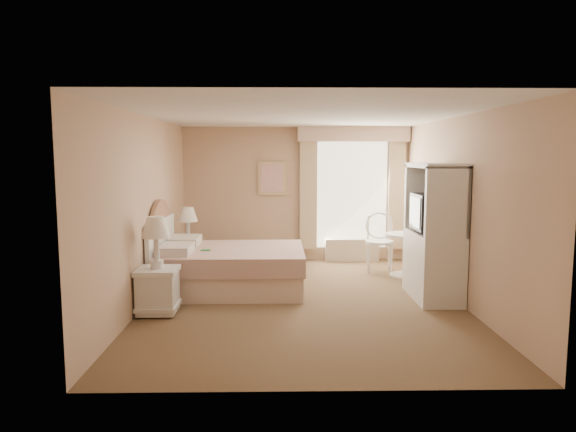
{
  "coord_description": "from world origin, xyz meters",
  "views": [
    {
      "loc": [
        -0.33,
        -6.85,
        1.97
      ],
      "look_at": [
        -0.19,
        0.3,
        1.13
      ],
      "focal_mm": 32.0,
      "sensor_mm": 36.0,
      "label": 1
    }
  ],
  "objects_px": {
    "bed": "(225,266)",
    "round_table": "(405,248)",
    "armoire": "(434,243)",
    "cafe_chair": "(379,237)",
    "nightstand_far": "(189,249)",
    "nightstand_near": "(157,278)"
  },
  "relations": [
    {
      "from": "armoire",
      "to": "cafe_chair",
      "type": "bearing_deg",
      "value": 102.93
    },
    {
      "from": "round_table",
      "to": "armoire",
      "type": "height_order",
      "value": "armoire"
    },
    {
      "from": "bed",
      "to": "round_table",
      "type": "distance_m",
      "value": 2.99
    },
    {
      "from": "nightstand_near",
      "to": "round_table",
      "type": "relative_size",
      "value": 1.71
    },
    {
      "from": "round_table",
      "to": "armoire",
      "type": "bearing_deg",
      "value": -87.29
    },
    {
      "from": "nightstand_far",
      "to": "nightstand_near",
      "type": "bearing_deg",
      "value": -90.0
    },
    {
      "from": "nightstand_near",
      "to": "nightstand_far",
      "type": "bearing_deg",
      "value": 90.0
    },
    {
      "from": "nightstand_near",
      "to": "cafe_chair",
      "type": "xyz_separation_m",
      "value": [
        3.25,
        2.41,
        0.12
      ]
    },
    {
      "from": "armoire",
      "to": "round_table",
      "type": "bearing_deg",
      "value": 92.71
    },
    {
      "from": "nightstand_far",
      "to": "armoire",
      "type": "distance_m",
      "value": 4.0
    },
    {
      "from": "nightstand_near",
      "to": "round_table",
      "type": "height_order",
      "value": "nightstand_near"
    },
    {
      "from": "round_table",
      "to": "cafe_chair",
      "type": "height_order",
      "value": "cafe_chair"
    },
    {
      "from": "round_table",
      "to": "cafe_chair",
      "type": "bearing_deg",
      "value": 127.75
    },
    {
      "from": "bed",
      "to": "nightstand_near",
      "type": "bearing_deg",
      "value": -121.81
    },
    {
      "from": "nightstand_far",
      "to": "cafe_chair",
      "type": "relative_size",
      "value": 1.1
    },
    {
      "from": "bed",
      "to": "round_table",
      "type": "relative_size",
      "value": 3.0
    },
    {
      "from": "nightstand_far",
      "to": "round_table",
      "type": "relative_size",
      "value": 1.56
    },
    {
      "from": "armoire",
      "to": "bed",
      "type": "bearing_deg",
      "value": 170.0
    },
    {
      "from": "round_table",
      "to": "cafe_chair",
      "type": "xyz_separation_m",
      "value": [
        -0.34,
        0.44,
        0.11
      ]
    },
    {
      "from": "nightstand_far",
      "to": "armoire",
      "type": "bearing_deg",
      "value": -23.41
    },
    {
      "from": "nightstand_near",
      "to": "armoire",
      "type": "bearing_deg",
      "value": 9.96
    },
    {
      "from": "nightstand_far",
      "to": "armoire",
      "type": "xyz_separation_m",
      "value": [
        3.65,
        -1.58,
        0.36
      ]
    }
  ]
}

